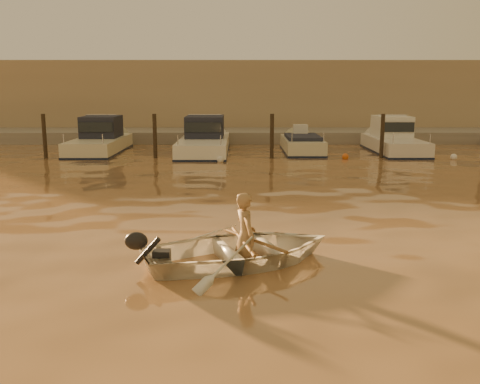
{
  "coord_description": "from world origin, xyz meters",
  "views": [
    {
      "loc": [
        -1.69,
        -10.4,
        3.25
      ],
      "look_at": [
        -1.67,
        2.13,
        0.75
      ],
      "focal_mm": 40.0,
      "sensor_mm": 36.0,
      "label": 1
    }
  ],
  "objects_px": {
    "moored_boat_2": "(204,140)",
    "moored_boat_3": "(302,148)",
    "waterfront_building": "(263,98)",
    "moored_boat_1": "(99,140)",
    "moored_boat_4": "(394,140)",
    "person": "(245,236)",
    "dinghy": "(240,250)"
  },
  "relations": [
    {
      "from": "person",
      "to": "moored_boat_1",
      "type": "relative_size",
      "value": 0.25
    },
    {
      "from": "moored_boat_2",
      "to": "waterfront_building",
      "type": "bearing_deg",
      "value": 72.78
    },
    {
      "from": "person",
      "to": "moored_boat_3",
      "type": "distance_m",
      "value": 17.11
    },
    {
      "from": "moored_boat_1",
      "to": "moored_boat_2",
      "type": "height_order",
      "value": "same"
    },
    {
      "from": "moored_boat_3",
      "to": "waterfront_building",
      "type": "xyz_separation_m",
      "value": [
        -1.44,
        11.0,
        2.17
      ]
    },
    {
      "from": "moored_boat_3",
      "to": "moored_boat_4",
      "type": "height_order",
      "value": "moored_boat_4"
    },
    {
      "from": "moored_boat_1",
      "to": "moored_boat_2",
      "type": "xyz_separation_m",
      "value": [
        5.2,
        0.0,
        0.0
      ]
    },
    {
      "from": "dinghy",
      "to": "person",
      "type": "bearing_deg",
      "value": -90.0
    },
    {
      "from": "waterfront_building",
      "to": "moored_boat_2",
      "type": "bearing_deg",
      "value": -107.22
    },
    {
      "from": "moored_boat_4",
      "to": "waterfront_building",
      "type": "bearing_deg",
      "value": 118.59
    },
    {
      "from": "waterfront_building",
      "to": "moored_boat_4",
      "type": "bearing_deg",
      "value": -61.41
    },
    {
      "from": "moored_boat_1",
      "to": "moored_boat_3",
      "type": "xyz_separation_m",
      "value": [
        10.04,
        0.0,
        -0.4
      ]
    },
    {
      "from": "dinghy",
      "to": "moored_boat_3",
      "type": "bearing_deg",
      "value": -30.87
    },
    {
      "from": "dinghy",
      "to": "moored_boat_4",
      "type": "xyz_separation_m",
      "value": [
        7.66,
        16.87,
        0.37
      ]
    },
    {
      "from": "moored_boat_4",
      "to": "moored_boat_1",
      "type": "bearing_deg",
      "value": 180.0
    },
    {
      "from": "person",
      "to": "moored_boat_4",
      "type": "bearing_deg",
      "value": -44.65
    },
    {
      "from": "moored_boat_1",
      "to": "moored_boat_2",
      "type": "relative_size",
      "value": 0.84
    },
    {
      "from": "moored_boat_1",
      "to": "waterfront_building",
      "type": "height_order",
      "value": "waterfront_building"
    },
    {
      "from": "moored_boat_3",
      "to": "moored_boat_4",
      "type": "distance_m",
      "value": 4.58
    },
    {
      "from": "dinghy",
      "to": "moored_boat_2",
      "type": "xyz_separation_m",
      "value": [
        -1.74,
        16.87,
        0.37
      ]
    },
    {
      "from": "moored_boat_1",
      "to": "waterfront_building",
      "type": "xyz_separation_m",
      "value": [
        8.61,
        11.0,
        1.77
      ]
    },
    {
      "from": "dinghy",
      "to": "moored_boat_4",
      "type": "relative_size",
      "value": 0.57
    },
    {
      "from": "moored_boat_2",
      "to": "moored_boat_4",
      "type": "relative_size",
      "value": 1.21
    },
    {
      "from": "person",
      "to": "moored_boat_3",
      "type": "relative_size",
      "value": 0.31
    },
    {
      "from": "dinghy",
      "to": "waterfront_building",
      "type": "xyz_separation_m",
      "value": [
        1.67,
        27.87,
        2.15
      ]
    },
    {
      "from": "moored_boat_1",
      "to": "moored_boat_2",
      "type": "bearing_deg",
      "value": 0.0
    },
    {
      "from": "dinghy",
      "to": "moored_boat_2",
      "type": "distance_m",
      "value": 16.97
    },
    {
      "from": "moored_boat_2",
      "to": "moored_boat_3",
      "type": "relative_size",
      "value": 1.46
    },
    {
      "from": "person",
      "to": "moored_boat_2",
      "type": "relative_size",
      "value": 0.21
    },
    {
      "from": "dinghy",
      "to": "waterfront_building",
      "type": "relative_size",
      "value": 0.08
    },
    {
      "from": "moored_boat_2",
      "to": "moored_boat_1",
      "type": "bearing_deg",
      "value": 180.0
    },
    {
      "from": "person",
      "to": "moored_boat_4",
      "type": "relative_size",
      "value": 0.25
    }
  ]
}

